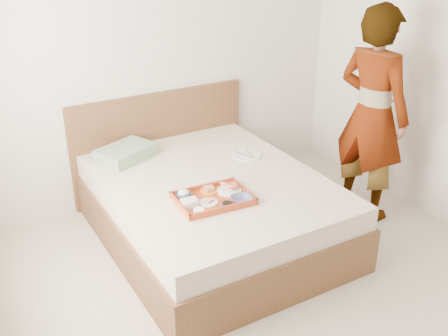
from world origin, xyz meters
name	(u,v)px	position (x,y,z in m)	size (l,w,h in m)	color
ground	(293,306)	(0.00, 0.00, 0.00)	(3.50, 4.00, 0.01)	beige
wall_back	(160,52)	(0.00, 2.00, 1.30)	(3.50, 0.01, 2.60)	silver
bed	(212,209)	(-0.06, 1.00, 0.27)	(1.65, 2.00, 0.53)	brown
headboard	(160,143)	(-0.06, 1.97, 0.47)	(1.65, 0.06, 0.95)	brown
pillow	(126,153)	(-0.49, 1.68, 0.58)	(0.45, 0.30, 0.11)	#89A983
tray	(213,198)	(-0.22, 0.69, 0.55)	(0.52, 0.38, 0.05)	#AB461B
prawn_plate	(229,191)	(-0.06, 0.73, 0.55)	(0.18, 0.18, 0.01)	white
navy_bowl_big	(242,199)	(-0.06, 0.56, 0.56)	(0.15, 0.15, 0.04)	#191C42
sauce_dish	(227,205)	(-0.19, 0.55, 0.56)	(0.08, 0.08, 0.03)	black
meat_plate	(209,203)	(-0.27, 0.65, 0.55)	(0.13, 0.13, 0.01)	white
bread_plate	(209,191)	(-0.19, 0.80, 0.55)	(0.13, 0.13, 0.01)	orange
salad_bowl	(184,195)	(-0.39, 0.82, 0.56)	(0.11, 0.11, 0.04)	#191C42
plastic_tub	(190,203)	(-0.41, 0.69, 0.57)	(0.11, 0.09, 0.05)	silver
cheese_round	(199,211)	(-0.39, 0.57, 0.56)	(0.08, 0.08, 0.03)	white
dinner_plate	(246,155)	(0.40, 1.24, 0.54)	(0.26, 0.26, 0.01)	white
person	(372,115)	(1.28, 0.73, 0.89)	(0.65, 0.43, 1.78)	beige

